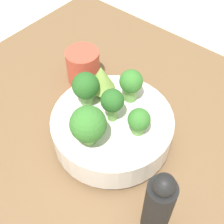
% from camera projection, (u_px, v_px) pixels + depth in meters
% --- Properties ---
extents(ground_plane, '(6.00, 6.00, 0.00)m').
position_uv_depth(ground_plane, '(120.00, 155.00, 0.72)').
color(ground_plane, beige).
extents(table, '(1.02, 0.86, 0.04)m').
position_uv_depth(table, '(120.00, 151.00, 0.71)').
color(table, brown).
rests_on(table, ground_plane).
extents(bowl, '(0.26, 0.26, 0.08)m').
position_uv_depth(bowl, '(112.00, 128.00, 0.67)').
color(bowl, silver).
rests_on(bowl, table).
extents(romanesco_piece_near, '(0.06, 0.06, 0.08)m').
position_uv_depth(romanesco_piece_near, '(101.00, 79.00, 0.65)').
color(romanesco_piece_near, '#609347').
rests_on(romanesco_piece_near, bowl).
extents(broccoli_floret_front, '(0.05, 0.05, 0.08)m').
position_uv_depth(broccoli_floret_front, '(131.00, 84.00, 0.65)').
color(broccoli_floret_front, '#6BA34C').
rests_on(broccoli_floret_front, bowl).
extents(broccoli_floret_left, '(0.04, 0.04, 0.06)m').
position_uv_depth(broccoli_floret_left, '(139.00, 121.00, 0.60)').
color(broccoli_floret_left, '#6BA34C').
rests_on(broccoli_floret_left, bowl).
extents(broccoli_floret_center, '(0.05, 0.05, 0.08)m').
position_uv_depth(broccoli_floret_center, '(112.00, 102.00, 0.60)').
color(broccoli_floret_center, '#6BA34C').
rests_on(broccoli_floret_center, bowl).
extents(broccoli_floret_right, '(0.06, 0.06, 0.08)m').
position_uv_depth(broccoli_floret_right, '(85.00, 87.00, 0.64)').
color(broccoli_floret_right, '#609347').
rests_on(broccoli_floret_right, bowl).
extents(broccoli_floret_back, '(0.07, 0.07, 0.09)m').
position_uv_depth(broccoli_floret_back, '(88.00, 125.00, 0.57)').
color(broccoli_floret_back, '#7AB256').
rests_on(broccoli_floret_back, bowl).
extents(cup, '(0.08, 0.08, 0.09)m').
position_uv_depth(cup, '(83.00, 66.00, 0.80)').
color(cup, '#C64C38').
rests_on(cup, table).
extents(pepper_mill, '(0.05, 0.05, 0.17)m').
position_uv_depth(pepper_mill, '(159.00, 205.00, 0.52)').
color(pepper_mill, black).
rests_on(pepper_mill, table).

